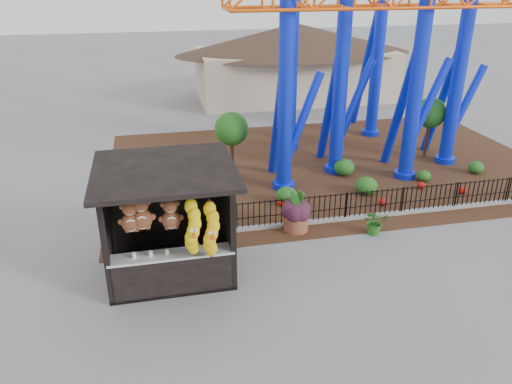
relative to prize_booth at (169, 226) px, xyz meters
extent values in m
plane|color=slate|center=(2.99, -0.88, -1.54)|extent=(120.00, 120.00, 0.00)
cube|color=#331E11|center=(6.99, 7.12, -1.53)|extent=(18.00, 12.00, 0.02)
cube|color=gray|center=(6.99, 2.12, -1.48)|extent=(18.00, 0.18, 0.12)
cube|color=black|center=(-0.01, 0.32, -1.49)|extent=(3.20, 2.60, 0.10)
cube|color=black|center=(-0.01, 1.56, -0.04)|extent=(3.20, 0.12, 3.00)
cube|color=black|center=(-1.55, 0.32, -0.04)|extent=(0.12, 2.60, 3.00)
cube|color=black|center=(1.53, 0.32, -0.04)|extent=(0.12, 2.60, 3.00)
cube|color=black|center=(-0.01, 0.07, 1.52)|extent=(3.50, 3.40, 0.12)
cube|color=black|center=(-1.54, -0.91, -0.04)|extent=(0.14, 0.14, 3.00)
cube|color=black|center=(1.52, -0.91, -0.04)|extent=(0.14, 0.14, 3.00)
cube|color=black|center=(-0.01, -0.73, -0.99)|extent=(3.00, 0.50, 1.10)
cube|color=silver|center=(-0.01, -0.73, -0.42)|extent=(3.10, 0.55, 0.06)
cylinder|color=black|center=(-0.01, -1.13, 1.31)|extent=(2.90, 0.04, 0.04)
cylinder|color=#0D24E1|center=(4.49, 5.12, 1.96)|extent=(0.56, 0.56, 7.00)
cylinder|color=#0D24E1|center=(4.49, 5.12, -1.42)|extent=(0.84, 0.84, 0.24)
cylinder|color=#0D24E1|center=(6.99, 6.32, 2.11)|extent=(0.56, 0.56, 7.30)
cylinder|color=#0D24E1|center=(6.99, 6.32, -1.42)|extent=(0.84, 0.84, 0.24)
cylinder|color=#0D24E1|center=(9.49, 5.12, 2.21)|extent=(0.56, 0.56, 7.50)
cylinder|color=#0D24E1|center=(9.49, 5.12, -1.42)|extent=(0.84, 0.84, 0.24)
cylinder|color=#0D24E1|center=(11.99, 6.32, 1.76)|extent=(0.56, 0.56, 6.60)
cylinder|color=#0D24E1|center=(11.99, 6.32, -1.42)|extent=(0.84, 0.84, 0.24)
cylinder|color=#0D24E1|center=(5.99, 9.62, 3.21)|extent=(0.56, 0.56, 9.50)
cylinder|color=#0D24E1|center=(5.99, 9.62, -1.42)|extent=(0.84, 0.84, 0.24)
cylinder|color=#0D24E1|center=(10.49, 10.62, 3.71)|extent=(0.56, 0.56, 10.50)
cylinder|color=#0D24E1|center=(10.49, 10.62, -1.42)|extent=(0.84, 0.84, 0.24)
cylinder|color=#0D24E1|center=(4.49, 6.02, 1.09)|extent=(0.36, 2.21, 5.85)
cylinder|color=#0D24E1|center=(5.19, 5.42, 0.91)|extent=(1.62, 0.32, 3.73)
cylinder|color=#0D24E1|center=(6.99, 7.22, 1.20)|extent=(0.36, 2.29, 6.10)
cylinder|color=#0D24E1|center=(7.69, 6.62, 1.02)|extent=(1.67, 0.32, 3.88)
cylinder|color=#0D24E1|center=(9.49, 6.02, 1.27)|extent=(0.36, 2.34, 6.26)
cylinder|color=#0D24E1|center=(10.19, 5.42, 1.09)|extent=(1.71, 0.32, 3.99)
cylinder|color=#0D24E1|center=(11.99, 7.22, 0.94)|extent=(0.36, 2.10, 5.53)
cylinder|color=#0D24E1|center=(12.69, 6.62, 0.77)|extent=(1.54, 0.32, 3.52)
cylinder|color=brown|center=(3.99, 1.82, -1.25)|extent=(0.89, 0.89, 0.58)
ellipsoid|color=#341524|center=(3.99, 1.82, -0.64)|extent=(0.70, 0.70, 0.64)
imported|color=#2F5C1B|center=(6.33, 1.07, -1.13)|extent=(0.84, 0.76, 0.82)
ellipsoid|color=#1F5418|center=(4.23, 3.77, -1.22)|extent=(0.76, 0.76, 0.61)
ellipsoid|color=#1F5418|center=(7.32, 3.95, -1.20)|extent=(0.80, 0.80, 0.64)
ellipsoid|color=#1F5418|center=(10.02, 4.59, -1.31)|extent=(0.53, 0.53, 0.43)
ellipsoid|color=#1F5418|center=(7.21, 5.85, -1.20)|extent=(0.82, 0.82, 0.66)
ellipsoid|color=#1F5418|center=(12.51, 4.90, -1.28)|extent=(0.61, 0.61, 0.49)
sphere|color=#B1150B|center=(4.00, 3.62, -1.38)|extent=(0.28, 0.28, 0.28)
sphere|color=#B1150B|center=(7.47, 2.88, -1.38)|extent=(0.28, 0.28, 0.28)
sphere|color=#B1150B|center=(9.53, 3.92, -1.38)|extent=(0.28, 0.28, 0.28)
sphere|color=#B1150B|center=(10.80, 3.18, -1.38)|extent=(0.28, 0.28, 0.28)
cube|color=#BFAD8C|center=(8.99, 19.12, -0.04)|extent=(12.00, 6.00, 3.00)
cone|color=#332319|center=(8.99, 19.12, 2.36)|extent=(15.00, 15.00, 1.80)
camera|label=1|loc=(-0.24, -11.58, 6.05)|focal=35.00mm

